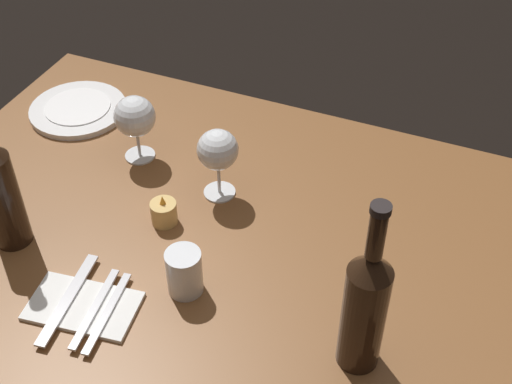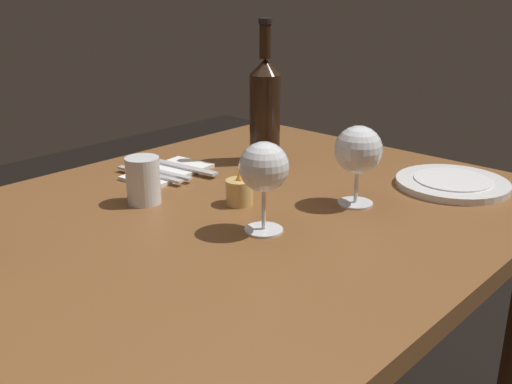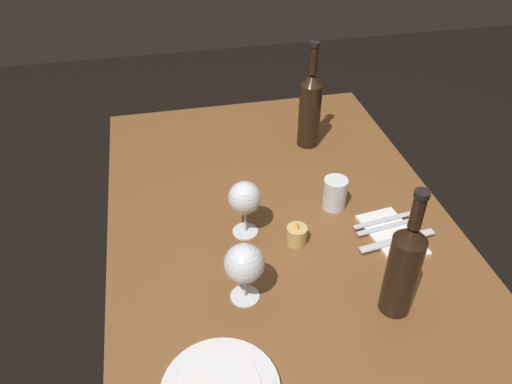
{
  "view_description": "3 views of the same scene",
  "coord_description": "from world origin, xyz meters",
  "px_view_note": "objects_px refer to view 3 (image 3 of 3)",
  "views": [
    {
      "loc": [
        -0.44,
        0.86,
        1.7
      ],
      "look_at": [
        -0.05,
        -0.07,
        0.8
      ],
      "focal_mm": 49.02,
      "sensor_mm": 36.0,
      "label": 1
    },
    {
      "loc": [
        -0.65,
        -0.72,
        1.14
      ],
      "look_at": [
        0.05,
        -0.07,
        0.8
      ],
      "focal_mm": 42.04,
      "sensor_mm": 36.0,
      "label": 2
    },
    {
      "loc": [
        1.0,
        -0.28,
        1.63
      ],
      "look_at": [
        -0.01,
        -0.06,
        0.83
      ],
      "focal_mm": 35.58,
      "sensor_mm": 36.0,
      "label": 3
    }
  ],
  "objects_px": {
    "wine_bottle": "(310,108)",
    "table_knife": "(397,241)",
    "folded_napkin": "(392,235)",
    "fork_inner": "(388,226)",
    "votive_candle": "(297,235)",
    "wine_bottle_second": "(404,267)",
    "fork_outer": "(384,220)",
    "wine_glass_right": "(244,264)",
    "wine_glass_left": "(245,199)",
    "water_tumbler": "(335,195)"
  },
  "relations": [
    {
      "from": "wine_glass_right",
      "to": "fork_outer",
      "type": "xyz_separation_m",
      "value": [
        -0.17,
        0.41,
        -0.09
      ]
    },
    {
      "from": "water_tumbler",
      "to": "wine_bottle",
      "type": "bearing_deg",
      "value": 175.97
    },
    {
      "from": "wine_glass_left",
      "to": "water_tumbler",
      "type": "distance_m",
      "value": 0.27
    },
    {
      "from": "wine_bottle",
      "to": "table_knife",
      "type": "xyz_separation_m",
      "value": [
        0.5,
        0.08,
        -0.12
      ]
    },
    {
      "from": "water_tumbler",
      "to": "folded_napkin",
      "type": "relative_size",
      "value": 0.44
    },
    {
      "from": "fork_outer",
      "to": "wine_bottle",
      "type": "bearing_deg",
      "value": -168.6
    },
    {
      "from": "wine_glass_left",
      "to": "fork_outer",
      "type": "xyz_separation_m",
      "value": [
        0.04,
        0.36,
        -0.1
      ]
    },
    {
      "from": "wine_bottle_second",
      "to": "fork_outer",
      "type": "distance_m",
      "value": 0.3
    },
    {
      "from": "folded_napkin",
      "to": "fork_inner",
      "type": "xyz_separation_m",
      "value": [
        -0.02,
        0.0,
        0.01
      ]
    },
    {
      "from": "water_tumbler",
      "to": "fork_outer",
      "type": "distance_m",
      "value": 0.15
    },
    {
      "from": "table_knife",
      "to": "votive_candle",
      "type": "bearing_deg",
      "value": -103.47
    },
    {
      "from": "table_knife",
      "to": "folded_napkin",
      "type": "bearing_deg",
      "value": 180.0
    },
    {
      "from": "fork_outer",
      "to": "table_knife",
      "type": "height_order",
      "value": "same"
    },
    {
      "from": "fork_outer",
      "to": "table_knife",
      "type": "bearing_deg",
      "value": 0.0
    },
    {
      "from": "wine_bottle",
      "to": "water_tumbler",
      "type": "xyz_separation_m",
      "value": [
        0.32,
        -0.02,
        -0.09
      ]
    },
    {
      "from": "wine_bottle",
      "to": "fork_inner",
      "type": "bearing_deg",
      "value": 10.78
    },
    {
      "from": "wine_bottle_second",
      "to": "wine_bottle",
      "type": "bearing_deg",
      "value": 179.42
    },
    {
      "from": "fork_inner",
      "to": "wine_bottle",
      "type": "bearing_deg",
      "value": -169.22
    },
    {
      "from": "wine_glass_right",
      "to": "fork_inner",
      "type": "xyz_separation_m",
      "value": [
        -0.14,
        0.41,
        -0.09
      ]
    },
    {
      "from": "table_knife",
      "to": "wine_glass_left",
      "type": "bearing_deg",
      "value": -108.63
    },
    {
      "from": "fork_inner",
      "to": "wine_bottle_second",
      "type": "bearing_deg",
      "value": -20.9
    },
    {
      "from": "wine_glass_right",
      "to": "table_knife",
      "type": "distance_m",
      "value": 0.43
    },
    {
      "from": "folded_napkin",
      "to": "fork_inner",
      "type": "bearing_deg",
      "value": 180.0
    },
    {
      "from": "wine_glass_right",
      "to": "water_tumbler",
      "type": "relative_size",
      "value": 1.69
    },
    {
      "from": "wine_glass_right",
      "to": "fork_outer",
      "type": "height_order",
      "value": "wine_glass_right"
    },
    {
      "from": "wine_bottle",
      "to": "table_knife",
      "type": "bearing_deg",
      "value": 9.62
    },
    {
      "from": "water_tumbler",
      "to": "table_knife",
      "type": "height_order",
      "value": "water_tumbler"
    },
    {
      "from": "folded_napkin",
      "to": "fork_inner",
      "type": "height_order",
      "value": "fork_inner"
    },
    {
      "from": "votive_candle",
      "to": "folded_napkin",
      "type": "xyz_separation_m",
      "value": [
        0.03,
        0.25,
        -0.02
      ]
    },
    {
      "from": "votive_candle",
      "to": "wine_glass_right",
      "type": "bearing_deg",
      "value": -47.47
    },
    {
      "from": "wine_glass_left",
      "to": "wine_bottle_second",
      "type": "xyz_separation_m",
      "value": [
        0.31,
        0.27,
        0.02
      ]
    },
    {
      "from": "wine_glass_left",
      "to": "wine_bottle_second",
      "type": "height_order",
      "value": "wine_bottle_second"
    },
    {
      "from": "fork_outer",
      "to": "fork_inner",
      "type": "bearing_deg",
      "value": 0.0
    },
    {
      "from": "wine_bottle_second",
      "to": "fork_outer",
      "type": "height_order",
      "value": "wine_bottle_second"
    },
    {
      "from": "fork_outer",
      "to": "wine_glass_right",
      "type": "bearing_deg",
      "value": -67.46
    },
    {
      "from": "wine_glass_right",
      "to": "water_tumbler",
      "type": "height_order",
      "value": "wine_glass_right"
    },
    {
      "from": "wine_glass_left",
      "to": "wine_glass_right",
      "type": "bearing_deg",
      "value": -11.33
    },
    {
      "from": "wine_bottle",
      "to": "folded_napkin",
      "type": "bearing_deg",
      "value": 10.22
    },
    {
      "from": "folded_napkin",
      "to": "table_knife",
      "type": "bearing_deg",
      "value": 0.0
    },
    {
      "from": "votive_candle",
      "to": "wine_glass_left",
      "type": "bearing_deg",
      "value": -118.35
    },
    {
      "from": "water_tumbler",
      "to": "fork_inner",
      "type": "xyz_separation_m",
      "value": [
        0.12,
        0.11,
        -0.03
      ]
    },
    {
      "from": "folded_napkin",
      "to": "fork_outer",
      "type": "xyz_separation_m",
      "value": [
        -0.05,
        0.0,
        0.01
      ]
    },
    {
      "from": "wine_glass_right",
      "to": "folded_napkin",
      "type": "height_order",
      "value": "wine_glass_right"
    },
    {
      "from": "votive_candle",
      "to": "folded_napkin",
      "type": "height_order",
      "value": "votive_candle"
    },
    {
      "from": "wine_bottle",
      "to": "fork_outer",
      "type": "bearing_deg",
      "value": 11.4
    },
    {
      "from": "wine_glass_right",
      "to": "votive_candle",
      "type": "distance_m",
      "value": 0.23
    },
    {
      "from": "fork_outer",
      "to": "votive_candle",
      "type": "bearing_deg",
      "value": -85.11
    },
    {
      "from": "wine_bottle",
      "to": "fork_inner",
      "type": "xyz_separation_m",
      "value": [
        0.45,
        0.08,
        -0.12
      ]
    },
    {
      "from": "wine_glass_left",
      "to": "water_tumbler",
      "type": "bearing_deg",
      "value": 101.6
    },
    {
      "from": "votive_candle",
      "to": "folded_napkin",
      "type": "bearing_deg",
      "value": 83.3
    }
  ]
}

